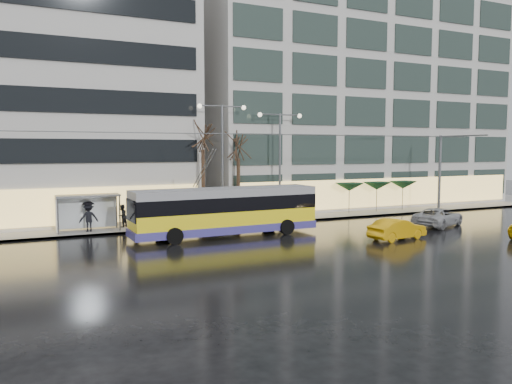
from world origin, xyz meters
TOP-DOWN VIEW (x-y plane):
  - ground at (0.00, 0.00)m, footprint 140.00×140.00m
  - sidewalk at (2.00, 14.00)m, footprint 80.00×10.00m
  - kerb at (2.00, 9.05)m, footprint 80.00×0.10m
  - building_right at (19.00, 19.00)m, footprint 32.00×14.00m
  - trolleybus at (0.14, 5.36)m, footprint 12.62×5.02m
  - catenary at (1.00, 7.94)m, footprint 42.24×5.12m
  - bus_shelter at (-8.38, 10.69)m, footprint 4.20×1.60m
  - street_lamp_near at (2.00, 10.80)m, footprint 3.96×0.36m
  - street_lamp_far at (7.00, 10.80)m, footprint 3.96×0.36m
  - tree_a at (0.50, 11.00)m, footprint 3.20×3.20m
  - tree_b at (3.50, 11.20)m, footprint 3.20×3.20m
  - parasol_a at (14.00, 11.00)m, footprint 2.50×2.50m
  - parasol_b at (17.00, 11.00)m, footprint 2.50×2.50m
  - parasol_c at (20.00, 11.00)m, footprint 2.50×2.50m
  - taxi_b at (9.69, -0.35)m, footprint 4.27×2.04m
  - sedan_silver at (16.20, 2.71)m, footprint 5.51×4.06m
  - pedestrian_a at (-4.78, 10.47)m, footprint 1.28×1.29m
  - pedestrian_b at (-5.60, 11.23)m, footprint 1.01×1.00m
  - pedestrian_c at (-8.02, 10.19)m, footprint 1.29×0.86m

SIDE VIEW (x-z plane):
  - ground at x=0.00m, z-range 0.00..0.00m
  - sidewalk at x=2.00m, z-range 0.00..0.15m
  - kerb at x=2.00m, z-range 0.00..0.15m
  - taxi_b at x=9.69m, z-range 0.00..1.35m
  - sedan_silver at x=16.20m, z-range 0.00..1.39m
  - pedestrian_b at x=-5.60m, z-range 0.15..1.79m
  - pedestrian_c at x=-8.02m, z-range 0.23..2.34m
  - trolleybus at x=0.14m, z-range -1.33..4.48m
  - pedestrian_a at x=-4.78m, z-range 0.53..2.72m
  - bus_shelter at x=-8.38m, z-range 0.71..3.22m
  - parasol_a at x=14.00m, z-range 1.12..3.77m
  - parasol_b at x=17.00m, z-range 1.12..3.77m
  - parasol_c at x=20.00m, z-range 1.12..3.77m
  - catenary at x=1.00m, z-range 0.75..7.75m
  - street_lamp_far at x=7.00m, z-range 1.45..9.98m
  - street_lamp_near at x=2.00m, z-range 1.48..10.51m
  - tree_b at x=3.50m, z-range 2.55..10.25m
  - tree_a at x=0.50m, z-range 2.89..11.29m
  - building_right at x=19.00m, z-range 0.15..25.15m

